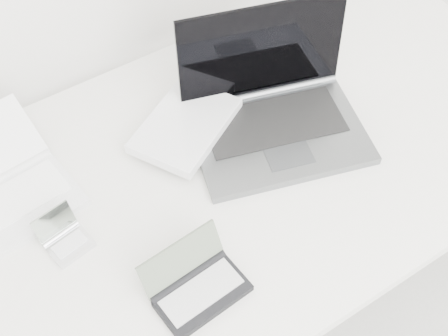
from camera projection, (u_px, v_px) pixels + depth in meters
desk at (225, 180)px, 1.36m from camera, size 1.60×0.80×0.73m
laptop_large at (251, 115)px, 1.36m from camera, size 0.53×0.42×0.25m
netbook_open_white at (8, 190)px, 1.26m from camera, size 0.26×0.32×0.09m
pda_silver at (65, 239)px, 1.20m from camera, size 0.09×0.10×0.07m
palmtop_charcoal at (197, 286)px, 1.13m from camera, size 0.18×0.14×0.09m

